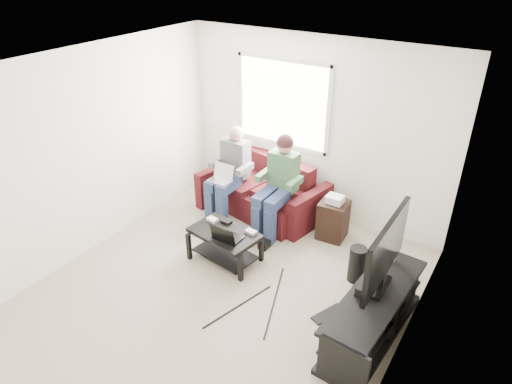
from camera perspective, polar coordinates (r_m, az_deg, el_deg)
floor at (r=5.51m, az=-4.28°, el=-12.36°), size 4.50×4.50×0.00m
ceiling at (r=4.27m, az=-5.58°, el=14.86°), size 4.50×4.50×0.00m
wall_back at (r=6.51m, az=7.20°, el=7.73°), size 4.50×0.00×4.50m
wall_front at (r=3.61m, az=-27.64°, el=-15.42°), size 4.50×0.00×4.50m
wall_left at (r=6.07m, az=-20.17°, el=4.52°), size 0.00×4.50×4.50m
wall_right at (r=4.05m, az=18.68°, el=-7.99°), size 0.00×4.50×4.50m
window at (r=6.61m, az=3.34°, el=11.00°), size 1.48×0.04×1.28m
sofa at (r=6.82m, az=0.99°, el=-0.23°), size 1.91×1.10×0.82m
person_left at (r=6.60m, az=-3.31°, el=2.82°), size 0.40×0.71×1.34m
person_right at (r=6.20m, az=2.82°, el=1.64°), size 0.40×0.71×1.38m
laptop_silver at (r=6.45m, az=-4.48°, el=1.87°), size 0.35×0.27×0.24m
coffee_table at (r=5.81m, az=-3.94°, el=-5.92°), size 0.93×0.65×0.43m
laptop_black at (r=5.56m, az=-3.50°, el=-4.71°), size 0.36×0.27×0.24m
controller_a at (r=5.96m, az=-5.48°, el=-3.46°), size 0.15×0.11×0.04m
controller_b at (r=5.90m, az=-3.74°, el=-3.71°), size 0.14×0.10×0.04m
controller_c at (r=5.69m, az=-0.64°, el=-5.02°), size 0.15×0.11×0.04m
tv_stand at (r=5.00m, az=14.39°, el=-14.82°), size 0.60×1.66×0.54m
tv at (r=4.60m, az=15.93°, el=-7.15°), size 0.12×1.10×0.81m
soundbar at (r=4.87m, az=13.96°, el=-10.66°), size 0.12×0.50×0.10m
drink_cup at (r=5.27m, az=16.69°, el=-7.58°), size 0.08×0.08×0.12m
console_white at (r=4.67m, az=12.77°, el=-17.16°), size 0.30×0.22×0.06m
console_grey at (r=5.17m, az=15.65°, el=-12.11°), size 0.34×0.26×0.08m
console_black at (r=4.91m, az=14.30°, el=-14.51°), size 0.38×0.30×0.07m
subwoofer at (r=5.66m, az=12.50°, el=-8.80°), size 0.20×0.20×0.46m
keyboard_floor at (r=5.28m, az=9.00°, el=-14.82°), size 0.28×0.42×0.02m
end_table at (r=6.34m, az=9.60°, el=-3.32°), size 0.37×0.37×0.65m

